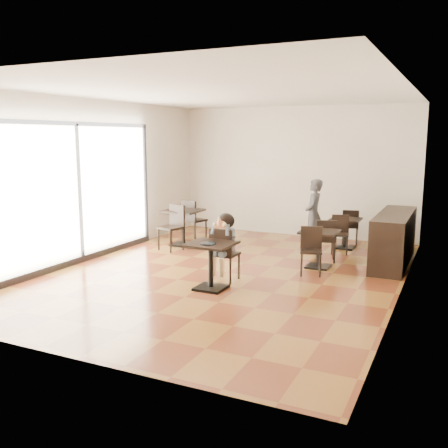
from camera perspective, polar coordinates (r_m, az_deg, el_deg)
The scene contains 23 objects.
floor at distance 9.17m, azimuth 0.38°, elevation -5.58°, with size 6.00×8.00×0.01m, color brown.
ceiling at distance 8.87m, azimuth 0.40°, elevation 14.76°, with size 6.00×8.00×0.01m, color silver.
wall_back at distance 12.61m, azimuth 8.12°, elevation 5.95°, with size 6.00×0.01×3.20m, color silver.
wall_front at distance 5.54m, azimuth -17.32°, elevation 0.63°, with size 6.00×0.01×3.20m, color silver.
wall_left at distance 10.50m, azimuth -14.69°, elevation 4.95°, with size 0.01×8.00×3.20m, color silver.
wall_right at distance 8.09m, azimuth 20.06°, elevation 3.28°, with size 0.01×8.00×3.20m, color silver.
storefront_window at distance 10.12m, azimuth -16.32°, elevation 3.56°, with size 0.04×4.50×2.60m, color white.
child_table at distance 8.12m, azimuth -1.51°, elevation -4.82°, with size 0.73×0.73×0.77m, color black, non-canonical shape.
child_chair at distance 8.58m, azimuth 0.14°, elevation -3.47°, with size 0.42×0.42×0.93m, color black, non-canonical shape.
child at distance 8.55m, azimuth 0.14°, elevation -2.69°, with size 0.42×0.58×1.17m, color slate, non-canonical shape.
plate at distance 7.94m, azimuth -1.85°, elevation -2.24°, with size 0.26×0.26×0.02m, color black.
pizza_slice at distance 8.30m, azimuth -0.41°, elevation -0.07°, with size 0.27×0.21×0.06m, color tan, non-canonical shape.
adult_patron at distance 11.19m, azimuth 10.20°, elevation 1.13°, with size 0.56×0.37×1.54m, color #3D3D43.
cafe_table_mid at distance 9.62m, azimuth 10.78°, elevation -2.84°, with size 0.67×0.67×0.71m, color black, non-canonical shape.
cafe_table_left at distance 11.42m, azimuth -4.68°, elevation -0.41°, with size 0.78×0.78×0.82m, color black, non-canonical shape.
cafe_table_back at distance 11.40m, azimuth 13.68°, elevation -1.05°, with size 0.64×0.64×0.67m, color black, non-canonical shape.
chair_mid_a at distance 10.13m, azimuth 11.58°, elevation -1.81°, with size 0.38×0.38×0.86m, color black, non-canonical shape.
chair_mid_b at distance 9.09m, azimuth 9.92°, elevation -3.10°, with size 0.38×0.38×0.86m, color black, non-canonical shape.
chair_left_a at distance 11.88m, azimuth -3.36°, elevation 0.42°, with size 0.44×0.44×0.99m, color black, non-canonical shape.
chair_left_b at distance 10.94m, azimuth -6.12°, elevation -0.45°, with size 0.44×0.44×0.99m, color black, non-canonical shape.
chair_back_a at distance 11.90m, azimuth 14.22°, elevation -0.28°, with size 0.36×0.36×0.81m, color black, non-canonical shape.
chair_back_b at distance 10.86m, azimuth 13.10°, elevation -1.20°, with size 0.36×0.36×0.81m, color black, non-canonical shape.
service_counter at distance 10.26m, azimuth 18.83°, elevation -1.58°, with size 0.60×2.40×1.00m, color black.
Camera 1 is at (3.73, -8.02, 2.45)m, focal length 40.00 mm.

